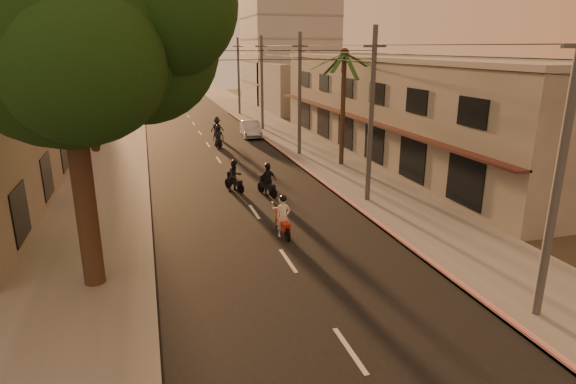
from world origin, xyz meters
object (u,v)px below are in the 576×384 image
(scooter_far_a, at_px, (218,137))
(scooter_far_b, at_px, (217,128))
(scooter_red, at_px, (283,218))
(parked_car, at_px, (251,129))
(broadleaf_tree, at_px, (78,30))
(scooter_mid_b, at_px, (268,181))
(palm_tree, at_px, (344,60))
(scooter_mid_a, at_px, (235,177))

(scooter_far_a, distance_m, scooter_far_b, 4.37)
(scooter_red, bearing_deg, parked_car, 79.64)
(broadleaf_tree, height_order, scooter_mid_b, broadleaf_tree)
(broadleaf_tree, bearing_deg, parked_car, 67.68)
(palm_tree, bearing_deg, scooter_red, -123.11)
(broadleaf_tree, distance_m, parked_car, 29.71)
(palm_tree, height_order, scooter_far_a, palm_tree)
(scooter_far_a, bearing_deg, palm_tree, -49.64)
(scooter_red, distance_m, scooter_mid_b, 6.04)
(palm_tree, distance_m, scooter_mid_a, 11.16)
(scooter_mid_a, relative_size, scooter_far_a, 0.96)
(scooter_far_b, height_order, parked_car, scooter_far_b)
(scooter_far_b, bearing_deg, broadleaf_tree, -112.40)
(broadleaf_tree, relative_size, parked_car, 2.67)
(broadleaf_tree, bearing_deg, scooter_red, 18.50)
(scooter_red, distance_m, parked_car, 24.44)
(broadleaf_tree, xyz_separation_m, palm_tree, (14.61, 13.86, -1.33))
(scooter_red, bearing_deg, scooter_far_a, 87.97)
(scooter_mid_a, height_order, scooter_mid_b, scooter_mid_b)
(palm_tree, xyz_separation_m, scooter_mid_b, (-6.67, -5.48, -6.29))
(broadleaf_tree, xyz_separation_m, scooter_mid_b, (7.95, 8.37, -7.62))
(scooter_mid_a, distance_m, scooter_far_a, 12.74)
(broadleaf_tree, distance_m, scooter_red, 10.73)
(scooter_mid_b, xyz_separation_m, parked_car, (2.95, 18.17, -0.13))
(scooter_far_a, bearing_deg, parked_car, 48.71)
(palm_tree, bearing_deg, broadleaf_tree, -136.52)
(scooter_red, xyz_separation_m, scooter_mid_b, (0.81, 5.99, 0.03))
(scooter_red, relative_size, scooter_mid_a, 1.03)
(scooter_mid_b, relative_size, parked_car, 0.42)
(broadleaf_tree, relative_size, scooter_far_a, 6.23)
(scooter_far_b, relative_size, parked_car, 0.44)
(scooter_mid_b, bearing_deg, palm_tree, 21.56)
(parked_car, bearing_deg, scooter_far_b, 179.13)
(scooter_mid_a, relative_size, parked_car, 0.41)
(palm_tree, xyz_separation_m, scooter_mid_a, (-8.26, -4.08, -6.29))
(scooter_mid_b, xyz_separation_m, scooter_far_a, (-0.63, 14.11, -0.00))
(scooter_mid_a, bearing_deg, parked_car, 52.57)
(scooter_far_a, xyz_separation_m, parked_car, (3.58, 4.05, -0.12))
(broadleaf_tree, relative_size, scooter_mid_b, 6.42)
(palm_tree, relative_size, scooter_red, 4.25)
(parked_car, bearing_deg, broadleaf_tree, -107.94)
(scooter_far_b, bearing_deg, scooter_red, -97.77)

